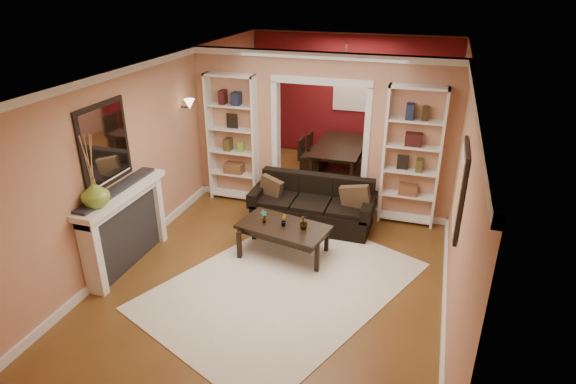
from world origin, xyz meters
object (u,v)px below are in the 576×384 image
(sofa, at_px, (312,203))
(bookshelf_right, at_px, (412,158))
(fireplace, at_px, (127,229))
(dining_table, at_px, (341,159))
(coffee_table, at_px, (284,240))
(bookshelf_left, at_px, (233,139))

(sofa, xyz_separation_m, bookshelf_right, (1.47, 0.58, 0.76))
(fireplace, relative_size, dining_table, 0.97)
(sofa, xyz_separation_m, fireplace, (-2.17, -1.95, 0.19))
(fireplace, height_order, dining_table, fireplace)
(fireplace, distance_m, dining_table, 4.84)
(sofa, height_order, bookshelf_right, bookshelf_right)
(bookshelf_right, height_order, dining_table, bookshelf_right)
(coffee_table, distance_m, fireplace, 2.23)
(sofa, height_order, fireplace, fireplace)
(sofa, xyz_separation_m, bookshelf_left, (-1.63, 0.58, 0.76))
(coffee_table, xyz_separation_m, bookshelf_left, (-1.47, 1.63, 0.91))
(coffee_table, xyz_separation_m, bookshelf_right, (1.63, 1.63, 0.91))
(bookshelf_left, xyz_separation_m, bookshelf_right, (3.10, 0.00, 0.00))
(sofa, relative_size, fireplace, 1.18)
(bookshelf_right, bearing_deg, bookshelf_left, 180.00)
(fireplace, xyz_separation_m, dining_table, (2.15, 4.33, -0.27))
(sofa, bearing_deg, bookshelf_left, 160.42)
(sofa, bearing_deg, fireplace, -138.06)
(coffee_table, xyz_separation_m, dining_table, (0.14, 3.42, 0.06))
(coffee_table, relative_size, fireplace, 0.76)
(coffee_table, height_order, bookshelf_right, bookshelf_right)
(dining_table, bearing_deg, sofa, -179.58)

